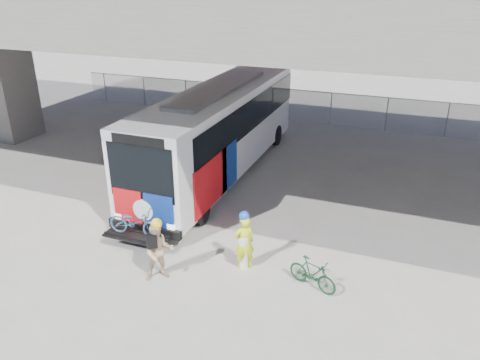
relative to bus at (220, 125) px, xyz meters
The scene contains 8 objects.
ground 4.55m from the bus, 60.26° to the right, with size 160.00×160.00×0.00m, color #9E9991.
bus is the anchor object (origin of this frame).
overpass 4.89m from the bus, 14.02° to the left, with size 40.00×16.00×7.95m.
chainlink_fence 8.76m from the bus, 76.76° to the left, with size 30.00×0.06×30.00m.
bollard 7.35m from the bus, 61.61° to the right, with size 0.28×0.28×1.08m.
cyclist_hivis 7.30m from the bus, 61.44° to the right, with size 0.72×0.70×1.84m.
cyclist_tan 7.87m from the bus, 79.28° to the right, with size 1.06×1.02×1.88m.
bike_parked 8.70m from the bus, 50.01° to the right, with size 0.42×1.48×0.89m, color #133D20.
Camera 1 is at (5.43, -13.47, 7.81)m, focal length 35.00 mm.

